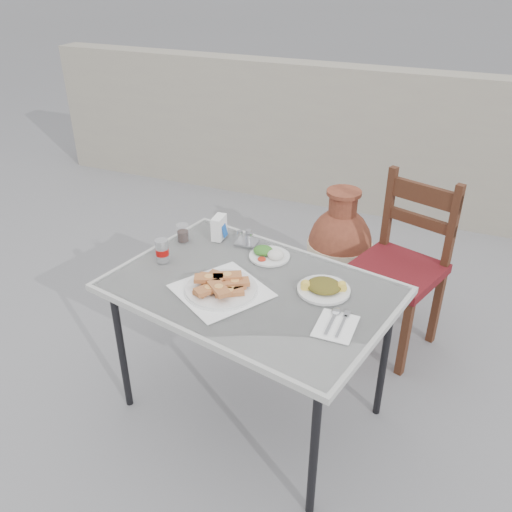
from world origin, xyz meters
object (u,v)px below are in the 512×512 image
at_px(cafe_table, 251,295).
at_px(cola_glass, 183,234).
at_px(salad_chopped_plate, 324,287).
at_px(soda_can, 162,251).
at_px(napkin_holder, 219,227).
at_px(salad_rice_plate, 269,254).
at_px(condiment_caddy, 247,239).
at_px(terracotta_urn, 339,247).
at_px(chair, 401,265).
at_px(pide_plate, 221,285).

distance_m(cafe_table, cola_glass, 0.55).
bearing_deg(salad_chopped_plate, soda_can, -176.38).
bearing_deg(napkin_holder, salad_rice_plate, -19.80).
distance_m(salad_rice_plate, condiment_caddy, 0.17).
bearing_deg(terracotta_urn, chair, -40.87).
bearing_deg(salad_chopped_plate, cafe_table, -165.60).
distance_m(soda_can, chair, 1.31).
relative_size(cafe_table, cola_glass, 15.22).
height_order(napkin_holder, condiment_caddy, napkin_holder).
height_order(cola_glass, condiment_caddy, cola_glass).
relative_size(cafe_table, chair, 1.37).
bearing_deg(terracotta_urn, salad_chopped_plate, -79.64).
bearing_deg(condiment_caddy, cola_glass, -163.37).
bearing_deg(terracotta_urn, napkin_holder, -116.15).
distance_m(cafe_table, terracotta_urn, 1.26).
distance_m(salad_chopped_plate, chair, 0.82).
xyz_separation_m(cafe_table, salad_chopped_plate, (0.31, 0.08, 0.07)).
height_order(cafe_table, cola_glass, cola_glass).
xyz_separation_m(pide_plate, salad_rice_plate, (0.08, 0.35, -0.01)).
bearing_deg(cola_glass, condiment_caddy, 16.63).
bearing_deg(pide_plate, napkin_holder, 117.18).
distance_m(salad_chopped_plate, condiment_caddy, 0.54).
bearing_deg(soda_can, napkin_holder, 65.45).
xyz_separation_m(cafe_table, pide_plate, (-0.10, -0.09, 0.08)).
bearing_deg(soda_can, cafe_table, -3.67).
xyz_separation_m(pide_plate, salad_chopped_plate, (0.41, 0.17, -0.01)).
xyz_separation_m(chair, terracotta_urn, (-0.44, 0.38, -0.17)).
bearing_deg(salad_rice_plate, napkin_holder, 164.72).
bearing_deg(salad_chopped_plate, terracotta_urn, 100.36).
xyz_separation_m(cafe_table, soda_can, (-0.47, 0.03, 0.11)).
height_order(salad_rice_plate, chair, chair).
distance_m(cafe_table, salad_chopped_plate, 0.32).
bearing_deg(salad_chopped_plate, pide_plate, -157.28).
bearing_deg(condiment_caddy, salad_chopped_plate, -28.38).
relative_size(cafe_table, salad_rice_plate, 6.95).
height_order(pide_plate, condiment_caddy, condiment_caddy).
distance_m(salad_chopped_plate, terracotta_urn, 1.22).
xyz_separation_m(salad_rice_plate, napkin_holder, (-0.31, 0.08, 0.04)).
bearing_deg(terracotta_urn, cola_glass, -121.03).
height_order(soda_can, terracotta_urn, soda_can).
distance_m(salad_chopped_plate, napkin_holder, 0.68).
relative_size(salad_rice_plate, napkin_holder, 1.64).
bearing_deg(napkin_holder, soda_can, -119.08).
bearing_deg(cafe_table, salad_chopped_plate, 14.40).
bearing_deg(pide_plate, terracotta_urn, 81.17).
bearing_deg(cola_glass, pide_plate, -41.71).
height_order(condiment_caddy, chair, chair).
xyz_separation_m(condiment_caddy, chair, (0.71, 0.49, -0.25)).
bearing_deg(soda_can, condiment_caddy, 45.97).
bearing_deg(soda_can, cola_glass, 93.19).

